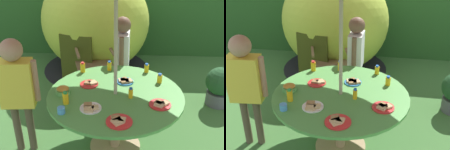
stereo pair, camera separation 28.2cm
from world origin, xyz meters
TOP-DOWN VIEW (x-y plane):
  - ground_plane at (0.00, 0.00)m, footprint 10.00×10.00m
  - hedge_backdrop at (0.00, 3.05)m, footprint 9.00×0.70m
  - garden_table at (0.00, 0.00)m, footprint 1.38×1.38m
  - wooden_chair at (-0.39, 1.35)m, footprint 0.64×0.62m
  - dome_tent at (-0.43, 2.08)m, footprint 2.25×2.25m
  - potted_plant at (1.39, 0.96)m, footprint 0.39×0.39m
  - child_in_white_shirt at (0.05, 0.98)m, footprint 0.21×0.42m
  - child_in_yellow_shirt at (-0.97, -0.09)m, footprint 0.43×0.22m
  - snack_bowl at (-0.53, -0.02)m, footprint 0.15×0.15m
  - plate_back_edge at (0.05, -0.48)m, footprint 0.23×0.23m
  - plate_far_right at (-0.22, -0.29)m, footprint 0.20×0.20m
  - plate_far_left at (0.43, -0.20)m, footprint 0.21×0.21m
  - plate_near_right at (-0.29, 0.18)m, footprint 0.20×0.20m
  - plate_center_front at (0.10, 0.26)m, footprint 0.19×0.19m
  - juice_bottle_near_left at (0.15, -0.07)m, footprint 0.04×0.04m
  - juice_bottle_center_back at (-0.47, -0.21)m, footprint 0.06×0.06m
  - juice_bottle_mid_left at (0.34, 0.52)m, footprint 0.05×0.05m
  - juice_bottle_mid_right at (-0.10, 0.55)m, footprint 0.05×0.05m
  - juice_bottle_front_edge at (0.47, 0.27)m, footprint 0.05×0.05m
  - juice_bottle_spot_a at (-0.40, 0.49)m, footprint 0.06×0.06m
  - cup_near at (-0.47, -0.37)m, footprint 0.07×0.07m

SIDE VIEW (x-z plane):
  - ground_plane at x=0.00m, z-range -0.02..0.00m
  - potted_plant at x=1.39m, z-range 0.02..0.57m
  - wooden_chair at x=-0.39m, z-range 0.06..1.04m
  - garden_table at x=0.00m, z-range 0.21..0.89m
  - plate_near_right at x=-0.29m, z-range 0.68..0.71m
  - plate_back_edge at x=0.05m, z-range 0.68..0.71m
  - plate_far_left at x=0.43m, z-range 0.68..0.71m
  - plate_far_right at x=-0.22m, z-range 0.68..0.71m
  - plate_center_front at x=0.10m, z-range 0.68..0.72m
  - cup_near at x=-0.47m, z-range 0.69..0.75m
  - snack_bowl at x=-0.53m, z-range 0.68..0.76m
  - juice_bottle_front_edge at x=0.47m, z-range 0.68..0.79m
  - juice_bottle_mid_left at x=0.34m, z-range 0.68..0.79m
  - juice_bottle_near_left at x=0.15m, z-range 0.68..0.80m
  - juice_bottle_mid_right at x=-0.10m, z-range 0.68..0.80m
  - juice_bottle_spot_a at x=-0.40m, z-range 0.68..0.81m
  - juice_bottle_center_back at x=-0.47m, z-range 0.68..0.81m
  - child_in_white_shirt at x=0.05m, z-range 0.17..1.39m
  - child_in_yellow_shirt at x=-0.97m, z-range 0.18..1.46m
  - dome_tent at x=-0.43m, z-range -0.01..1.70m
  - hedge_backdrop at x=0.00m, z-range 0.00..1.69m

